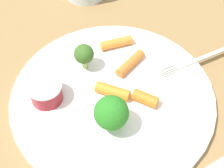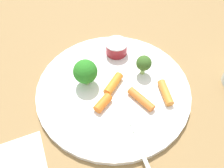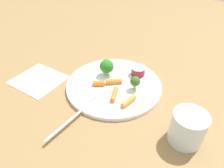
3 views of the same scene
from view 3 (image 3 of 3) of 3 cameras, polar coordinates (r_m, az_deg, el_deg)
The scene contains 12 objects.
ground_plane at distance 0.64m, azimuth 0.52°, elevation -0.68°, with size 2.40×2.40×0.00m, color olive.
plate at distance 0.63m, azimuth 0.52°, elevation -0.25°, with size 0.30×0.30×0.01m, color white.
sauce_cup at distance 0.67m, azimuth 7.42°, elevation 3.76°, with size 0.05×0.05×0.03m.
broccoli_floret_0 at distance 0.60m, azimuth 6.59°, elevation 0.69°, with size 0.03×0.03×0.04m.
broccoli_floret_1 at distance 0.65m, azimuth -1.52°, elevation 5.01°, with size 0.05×0.05×0.06m.
carrot_stick_0 at distance 0.58m, azimuth 0.67°, elevation -2.95°, with size 0.01×0.01×0.06m, color orange.
carrot_stick_1 at distance 0.62m, azimuth -3.79°, elevation 0.21°, with size 0.02×0.02×0.04m, color orange.
carrot_stick_2 at distance 0.62m, azimuth 0.52°, elevation 0.68°, with size 0.02×0.02×0.05m, color orange.
carrot_stick_3 at distance 0.56m, azimuth 4.74°, elevation -4.90°, with size 0.01×0.01×0.05m, color orange.
fork at distance 0.53m, azimuth -10.53°, elevation -8.98°, with size 0.02×0.19×0.00m.
drinking_glass at distance 0.50m, azimuth 20.63°, elevation -11.59°, with size 0.08×0.08×0.08m, color silver.
napkin at distance 0.71m, azimuth -20.14°, elevation 1.20°, with size 0.15×0.14×0.00m, color white.
Camera 3 is at (0.26, -0.43, 0.40)m, focal length 32.21 mm.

